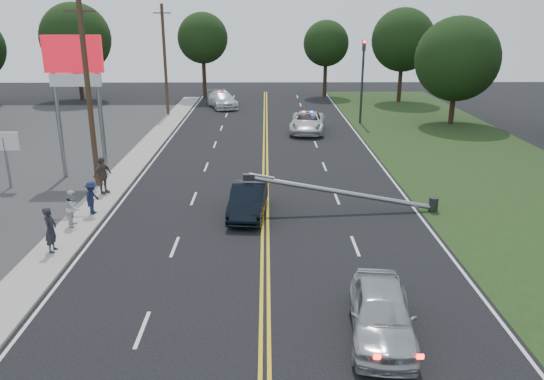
{
  "coord_description": "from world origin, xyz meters",
  "views": [
    {
      "loc": [
        0.06,
        -15.87,
        9.01
      ],
      "look_at": [
        0.31,
        6.24,
        1.7
      ],
      "focal_mm": 35.0,
      "sensor_mm": 36.0,
      "label": 1
    }
  ],
  "objects_px": {
    "utility_pole_mid": "(89,94)",
    "utility_pole_far": "(165,60)",
    "crashed_sedan": "(248,200)",
    "bystander_a": "(51,230)",
    "bystander_c": "(92,198)",
    "bystander_b": "(73,208)",
    "bystander_d": "(102,175)",
    "pylon_sign": "(75,73)",
    "small_sign": "(4,146)",
    "waiting_sedan": "(381,313)",
    "emergency_a": "(307,122)",
    "fallen_streetlight": "(353,194)",
    "emergency_b": "(222,100)",
    "traffic_signal": "(363,74)"
  },
  "relations": [
    {
      "from": "pylon_sign",
      "to": "bystander_b",
      "type": "xyz_separation_m",
      "value": [
        2.02,
        -7.85,
        -5.06
      ]
    },
    {
      "from": "fallen_streetlight",
      "to": "bystander_b",
      "type": "distance_m",
      "value": 12.8
    },
    {
      "from": "bystander_b",
      "to": "bystander_d",
      "type": "distance_m",
      "value": 4.45
    },
    {
      "from": "utility_pole_mid",
      "to": "emergency_b",
      "type": "relative_size",
      "value": 1.8
    },
    {
      "from": "traffic_signal",
      "to": "utility_pole_mid",
      "type": "height_order",
      "value": "utility_pole_mid"
    },
    {
      "from": "waiting_sedan",
      "to": "bystander_a",
      "type": "height_order",
      "value": "bystander_a"
    },
    {
      "from": "traffic_signal",
      "to": "fallen_streetlight",
      "type": "height_order",
      "value": "traffic_signal"
    },
    {
      "from": "waiting_sedan",
      "to": "emergency_b",
      "type": "height_order",
      "value": "emergency_b"
    },
    {
      "from": "pylon_sign",
      "to": "bystander_d",
      "type": "height_order",
      "value": "pylon_sign"
    },
    {
      "from": "emergency_b",
      "to": "bystander_a",
      "type": "height_order",
      "value": "bystander_a"
    },
    {
      "from": "bystander_a",
      "to": "bystander_d",
      "type": "xyz_separation_m",
      "value": [
        -0.07,
        7.2,
        0.06
      ]
    },
    {
      "from": "utility_pole_mid",
      "to": "bystander_c",
      "type": "xyz_separation_m",
      "value": [
        1.12,
        -4.42,
        -4.17
      ]
    },
    {
      "from": "fallen_streetlight",
      "to": "bystander_c",
      "type": "bearing_deg",
      "value": -178.02
    },
    {
      "from": "fallen_streetlight",
      "to": "waiting_sedan",
      "type": "distance_m",
      "value": 10.43
    },
    {
      "from": "traffic_signal",
      "to": "pylon_sign",
      "type": "bearing_deg",
      "value": -139.61
    },
    {
      "from": "small_sign",
      "to": "emergency_a",
      "type": "bearing_deg",
      "value": 39.56
    },
    {
      "from": "utility_pole_far",
      "to": "emergency_b",
      "type": "height_order",
      "value": "utility_pole_far"
    },
    {
      "from": "small_sign",
      "to": "bystander_a",
      "type": "xyz_separation_m",
      "value": [
        5.61,
        -8.6,
        -1.29
      ]
    },
    {
      "from": "utility_pole_mid",
      "to": "utility_pole_far",
      "type": "distance_m",
      "value": 22.0
    },
    {
      "from": "utility_pole_far",
      "to": "crashed_sedan",
      "type": "height_order",
      "value": "utility_pole_far"
    },
    {
      "from": "fallen_streetlight",
      "to": "waiting_sedan",
      "type": "bearing_deg",
      "value": -94.32
    },
    {
      "from": "waiting_sedan",
      "to": "bystander_b",
      "type": "height_order",
      "value": "bystander_b"
    },
    {
      "from": "utility_pole_mid",
      "to": "bystander_d",
      "type": "height_order",
      "value": "utility_pole_mid"
    },
    {
      "from": "small_sign",
      "to": "bystander_c",
      "type": "height_order",
      "value": "small_sign"
    },
    {
      "from": "small_sign",
      "to": "bystander_d",
      "type": "height_order",
      "value": "small_sign"
    },
    {
      "from": "bystander_a",
      "to": "traffic_signal",
      "type": "bearing_deg",
      "value": -31.84
    },
    {
      "from": "emergency_b",
      "to": "bystander_c",
      "type": "bearing_deg",
      "value": -114.78
    },
    {
      "from": "fallen_streetlight",
      "to": "utility_pole_far",
      "type": "distance_m",
      "value": 29.54
    },
    {
      "from": "waiting_sedan",
      "to": "emergency_b",
      "type": "xyz_separation_m",
      "value": [
        -7.81,
        40.77,
        0.04
      ]
    },
    {
      "from": "utility_pole_far",
      "to": "bystander_c",
      "type": "relative_size",
      "value": 6.31
    },
    {
      "from": "crashed_sedan",
      "to": "bystander_a",
      "type": "relative_size",
      "value": 2.41
    },
    {
      "from": "bystander_d",
      "to": "pylon_sign",
      "type": "bearing_deg",
      "value": 63.0
    },
    {
      "from": "bystander_c",
      "to": "bystander_d",
      "type": "relative_size",
      "value": 0.81
    },
    {
      "from": "small_sign",
      "to": "waiting_sedan",
      "type": "xyz_separation_m",
      "value": [
        17.4,
        -14.4,
        -1.56
      ]
    },
    {
      "from": "pylon_sign",
      "to": "fallen_streetlight",
      "type": "height_order",
      "value": "pylon_sign"
    },
    {
      "from": "utility_pole_far",
      "to": "bystander_c",
      "type": "bearing_deg",
      "value": -87.58
    },
    {
      "from": "small_sign",
      "to": "bystander_d",
      "type": "distance_m",
      "value": 5.84
    },
    {
      "from": "utility_pole_mid",
      "to": "bystander_a",
      "type": "distance_m",
      "value": 9.54
    },
    {
      "from": "pylon_sign",
      "to": "utility_pole_mid",
      "type": "bearing_deg",
      "value": -56.98
    },
    {
      "from": "bystander_b",
      "to": "waiting_sedan",
      "type": "bearing_deg",
      "value": -132.87
    },
    {
      "from": "utility_pole_far",
      "to": "bystander_b",
      "type": "relative_size",
      "value": 6.16
    },
    {
      "from": "pylon_sign",
      "to": "crashed_sedan",
      "type": "height_order",
      "value": "pylon_sign"
    },
    {
      "from": "pylon_sign",
      "to": "emergency_b",
      "type": "distance_m",
      "value": 25.65
    },
    {
      "from": "utility_pole_far",
      "to": "emergency_a",
      "type": "relative_size",
      "value": 1.74
    },
    {
      "from": "fallen_streetlight",
      "to": "emergency_a",
      "type": "bearing_deg",
      "value": 92.47
    },
    {
      "from": "utility_pole_mid",
      "to": "crashed_sedan",
      "type": "xyz_separation_m",
      "value": [
        8.4,
        -4.32,
        -4.35
      ]
    },
    {
      "from": "fallen_streetlight",
      "to": "bystander_d",
      "type": "distance_m",
      "value": 12.92
    },
    {
      "from": "traffic_signal",
      "to": "bystander_b",
      "type": "bearing_deg",
      "value": -125.13
    },
    {
      "from": "fallen_streetlight",
      "to": "utility_pole_mid",
      "type": "xyz_separation_m",
      "value": [
        -13.39,
        4.0,
        4.17
      ]
    },
    {
      "from": "bystander_d",
      "to": "emergency_b",
      "type": "bearing_deg",
      "value": 23.86
    }
  ]
}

